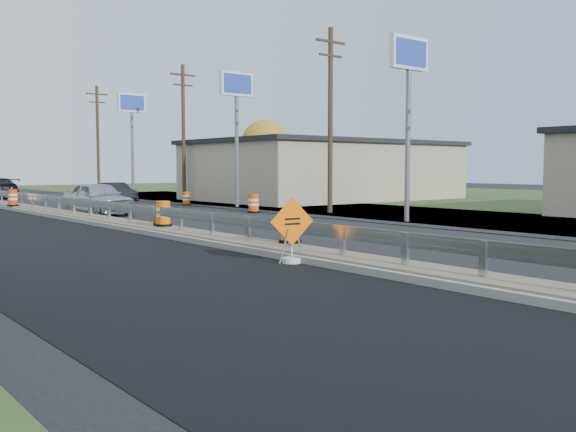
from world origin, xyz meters
TOP-DOWN VIEW (x-y plane):
  - ground at (0.00, 0.00)m, footprint 140.00×140.00m
  - grass_verge_far at (30.00, 10.00)m, footprint 40.00×120.00m
  - median at (0.00, 8.00)m, footprint 1.60×55.00m
  - guardrail at (0.00, 9.00)m, footprint 0.10×46.15m
  - retail_building_near at (20.99, 20.00)m, footprint 18.50×12.50m
  - pylon_sign_south at (10.50, 3.00)m, footprint 2.20×0.30m
  - pylon_sign_mid at (10.50, 16.00)m, footprint 2.20×0.30m
  - pylon_sign_north at (10.50, 30.00)m, footprint 2.20×0.30m
  - utility_pole_smid at (11.50, 9.00)m, footprint 1.90×0.26m
  - utility_pole_nmid at (11.50, 24.00)m, footprint 1.90×0.26m
  - utility_pole_north at (11.50, 39.00)m, footprint 1.90×0.26m
  - tree_far_yellow at (26.00, 34.00)m, footprint 4.62×4.62m
  - caution_sign at (-0.90, -3.15)m, footprint 1.17×0.49m
  - barrel_median_near at (0.55, -1.27)m, footprint 0.64×0.64m
  - barrel_median_mid at (0.19, 5.60)m, footprint 0.62×0.62m
  - barrel_median_far at (-0.55, 21.68)m, footprint 0.62×0.62m
  - barrel_shoulder_near at (8.63, 11.73)m, footprint 0.67×0.67m
  - barrel_shoulder_mid at (9.20, 19.70)m, footprint 0.57×0.57m
  - car_silver at (1.80, 15.52)m, footprint 2.28×4.97m
  - car_dark_mid at (6.72, 24.68)m, footprint 1.45×4.13m

SIDE VIEW (x-z plane):
  - ground at x=0.00m, z-range 0.00..0.00m
  - grass_verge_far at x=30.00m, z-range 0.00..0.03m
  - median at x=0.00m, z-range 0.00..0.23m
  - barrel_shoulder_mid at x=9.20m, z-range -0.02..0.82m
  - caution_sign at x=-0.90m, z-range -0.40..1.23m
  - barrel_shoulder_near at x=8.63m, z-range -0.02..0.96m
  - barrel_median_far at x=-0.55m, z-range 0.21..1.12m
  - barrel_median_mid at x=0.19m, z-range 0.21..1.13m
  - car_dark_mid at x=6.72m, z-range 0.00..1.36m
  - barrel_median_near at x=0.55m, z-range 0.21..1.16m
  - guardrail at x=0.00m, z-range 0.37..1.09m
  - car_silver at x=1.80m, z-range 0.00..1.65m
  - retail_building_near at x=20.99m, z-range 0.02..4.29m
  - tree_far_yellow at x=26.00m, z-range 1.11..7.97m
  - utility_pole_smid at x=11.50m, z-range 0.23..9.63m
  - utility_pole_nmid at x=11.50m, z-range 0.23..9.63m
  - utility_pole_north at x=11.50m, z-range 0.23..9.63m
  - pylon_sign_south at x=10.50m, z-range 2.53..10.43m
  - pylon_sign_mid at x=10.50m, z-range 2.53..10.43m
  - pylon_sign_north at x=10.50m, z-range 2.53..10.43m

